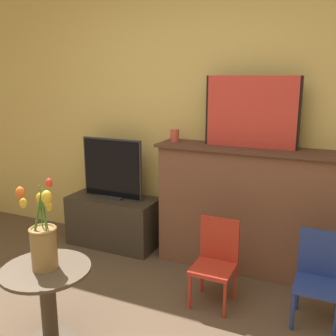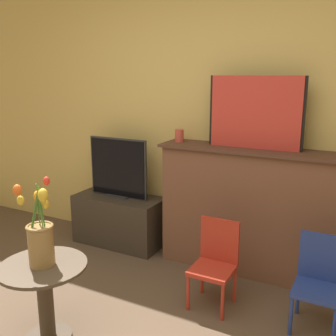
{
  "view_description": "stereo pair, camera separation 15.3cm",
  "coord_description": "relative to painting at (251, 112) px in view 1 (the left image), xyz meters",
  "views": [
    {
      "loc": [
        1.13,
        -1.14,
        1.62
      ],
      "look_at": [
        0.01,
        1.29,
        0.98
      ],
      "focal_mm": 42.0,
      "sensor_mm": 36.0,
      "label": 1
    },
    {
      "loc": [
        1.26,
        -1.08,
        1.62
      ],
      "look_at": [
        0.01,
        1.29,
        0.98
      ],
      "focal_mm": 42.0,
      "sensor_mm": 36.0,
      "label": 2
    }
  ],
  "objects": [
    {
      "name": "wall_back",
      "position": [
        -0.43,
        0.19,
        0.02
      ],
      "size": [
        8.0,
        0.06,
        2.7
      ],
      "color": "#E0BC66",
      "rests_on": "ground"
    },
    {
      "name": "fireplace_mantel",
      "position": [
        0.0,
        -0.01,
        -0.79
      ],
      "size": [
        1.53,
        0.36,
        1.05
      ],
      "color": "brown",
      "rests_on": "ground"
    },
    {
      "name": "painting",
      "position": [
        0.0,
        0.0,
        0.0
      ],
      "size": [
        0.75,
        0.03,
        0.56
      ],
      "color": "black",
      "rests_on": "fireplace_mantel"
    },
    {
      "name": "mantel_candle",
      "position": [
        -0.65,
        -0.01,
        -0.23
      ],
      "size": [
        0.08,
        0.08,
        0.11
      ],
      "color": "#CC4C3D",
      "rests_on": "fireplace_mantel"
    },
    {
      "name": "tv_stand",
      "position": [
        -1.27,
        -0.06,
        -1.09
      ],
      "size": [
        0.86,
        0.39,
        0.47
      ],
      "color": "#382D23",
      "rests_on": "ground"
    },
    {
      "name": "tv_monitor",
      "position": [
        -1.27,
        -0.06,
        -0.58
      ],
      "size": [
        0.62,
        0.12,
        0.57
      ],
      "color": "#2D2D2D",
      "rests_on": "tv_stand"
    },
    {
      "name": "chair_red",
      "position": [
        -0.07,
        -0.59,
        -0.99
      ],
      "size": [
        0.29,
        0.29,
        0.61
      ],
      "color": "#B22D1E",
      "rests_on": "ground"
    },
    {
      "name": "chair_blue",
      "position": [
        0.62,
        -0.53,
        -0.99
      ],
      "size": [
        0.29,
        0.29,
        0.61
      ],
      "color": "navy",
      "rests_on": "ground"
    },
    {
      "name": "side_table",
      "position": [
        -0.84,
        -1.47,
        -1.0
      ],
      "size": [
        0.53,
        0.53,
        0.51
      ],
      "color": "#4C3D2D",
      "rests_on": "ground"
    },
    {
      "name": "vase_tulips",
      "position": [
        -0.84,
        -1.47,
        -0.65
      ],
      "size": [
        0.17,
        0.21,
        0.53
      ],
      "color": "olive",
      "rests_on": "side_table"
    }
  ]
}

